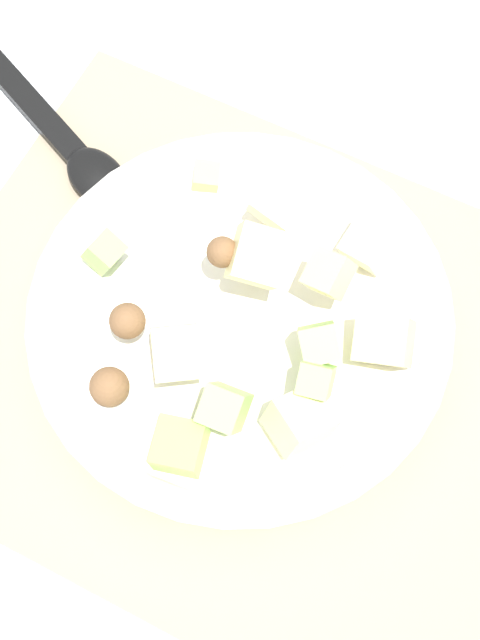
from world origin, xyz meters
TOP-DOWN VIEW (x-y plane):
  - ground_plane at (0.00, 0.00)m, footprint 2.40×2.40m
  - placemat at (0.00, 0.00)m, footprint 0.44×0.35m
  - salad_bowl at (-0.01, 0.01)m, footprint 0.26×0.26m
  - serving_spoon at (-0.21, 0.09)m, footprint 0.23×0.12m

SIDE VIEW (x-z plane):
  - ground_plane at x=0.00m, z-range 0.00..0.00m
  - placemat at x=0.00m, z-range 0.00..0.01m
  - serving_spoon at x=-0.21m, z-range 0.00..0.02m
  - salad_bowl at x=-0.01m, z-range -0.02..0.09m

